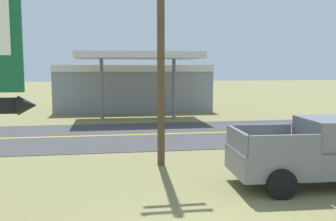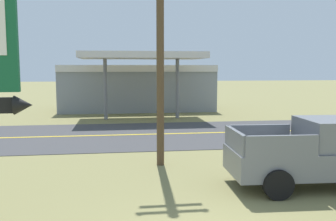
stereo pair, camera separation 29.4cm
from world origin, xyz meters
name	(u,v)px [view 2 (the right image)]	position (x,y,z in m)	size (l,w,h in m)	color
road_asphalt	(154,134)	(0.00, 13.00, 0.01)	(140.00, 8.00, 0.02)	#3D3D3F
road_centre_line	(154,134)	(0.00, 13.00, 0.02)	(126.00, 0.20, 0.01)	gold
utility_pole	(160,25)	(-0.42, 6.91, 4.87)	(1.75, 0.26, 9.17)	brown
gas_station	(137,86)	(-0.19, 24.85, 1.94)	(12.00, 11.50, 4.40)	gray
pickup_grey_parked_on_lawn	(322,153)	(3.89, 3.84, 0.96)	(5.29, 2.42, 1.96)	slate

